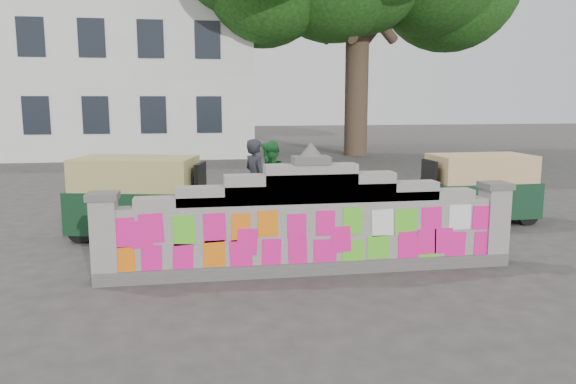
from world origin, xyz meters
The scene contains 8 objects.
ground centered at (0.00, 0.00, 0.00)m, with size 100.00×100.00×0.00m, color #383533.
parapet_wall centered at (0.00, -0.01, 0.75)m, with size 6.48×0.44×2.01m.
building centered at (-7.00, 21.98, 4.01)m, with size 16.00×10.00×8.90m.
cyclist_bike centered at (-0.55, 2.66, 0.48)m, with size 0.64×1.84×0.97m, color black.
cyclist_rider centered at (-0.55, 2.66, 0.82)m, with size 0.60×0.39×1.64m, color #22232B.
pedestrian centered at (-0.13, 3.63, 0.89)m, with size 0.86×0.67×1.77m, color #207731.
rickshaw_left centered at (-2.76, 2.78, 0.80)m, with size 2.89×1.84×1.55m.
rickshaw_right centered at (4.31, 2.98, 0.76)m, with size 2.66×1.26×1.47m.
Camera 1 is at (-1.73, -8.17, 2.63)m, focal length 35.00 mm.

